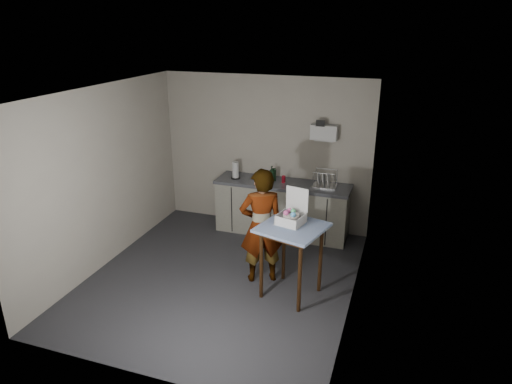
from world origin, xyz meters
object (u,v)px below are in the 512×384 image
(soap_bottle, at_px, (272,174))
(soda_can, at_px, (284,179))
(dish_rack, at_px, (324,183))
(bakery_box, at_px, (292,216))
(side_table, at_px, (292,235))
(standing_man, at_px, (261,226))
(kitchen_counter, at_px, (282,210))
(dark_bottle, at_px, (274,175))
(paper_towel, at_px, (236,171))

(soap_bottle, relative_size, soda_can, 2.31)
(dish_rack, height_order, bakery_box, bakery_box)
(side_table, bearing_deg, soap_bottle, 129.99)
(standing_man, xyz_separation_m, soap_bottle, (-0.32, 1.52, 0.23))
(side_table, bearing_deg, kitchen_counter, 124.64)
(standing_man, height_order, soap_bottle, standing_man)
(dark_bottle, bearing_deg, kitchen_counter, -14.49)
(soda_can, relative_size, paper_towel, 0.41)
(paper_towel, bearing_deg, dish_rack, 3.16)
(soda_can, relative_size, dish_rack, 0.31)
(dark_bottle, xyz_separation_m, dish_rack, (0.84, -0.00, -0.05))
(kitchen_counter, bearing_deg, soda_can, 19.44)
(standing_man, bearing_deg, soap_bottle, -105.48)
(soda_can, height_order, paper_towel, paper_towel)
(dish_rack, bearing_deg, paper_towel, -176.84)
(soda_can, relative_size, dark_bottle, 0.54)
(side_table, relative_size, standing_man, 0.61)
(side_table, bearing_deg, dish_rack, 103.36)
(kitchen_counter, height_order, side_table, side_table)
(soda_can, height_order, dish_rack, dish_rack)
(standing_man, height_order, paper_towel, standing_man)
(side_table, distance_m, soap_bottle, 1.94)
(standing_man, height_order, soda_can, standing_man)
(kitchen_counter, bearing_deg, soap_bottle, -176.53)
(dark_bottle, xyz_separation_m, paper_towel, (-0.65, -0.08, 0.03))
(soap_bottle, height_order, soda_can, soap_bottle)
(kitchen_counter, distance_m, standing_man, 1.59)
(soda_can, bearing_deg, dish_rack, 3.09)
(paper_towel, bearing_deg, bakery_box, -49.35)
(soda_can, distance_m, bakery_box, 1.77)
(soap_bottle, xyz_separation_m, paper_towel, (-0.63, -0.03, 0.00))
(kitchen_counter, xyz_separation_m, soda_can, (0.01, 0.00, 0.54))
(standing_man, relative_size, soap_bottle, 6.13)
(kitchen_counter, distance_m, dish_rack, 0.87)
(standing_man, bearing_deg, bakery_box, 136.34)
(soap_bottle, distance_m, dish_rack, 0.87)
(dark_bottle, distance_m, bakery_box, 1.86)
(dish_rack, bearing_deg, soap_bottle, -176.60)
(side_table, height_order, soap_bottle, soap_bottle)
(side_table, relative_size, soda_can, 8.57)
(paper_towel, bearing_deg, soda_can, 3.22)
(kitchen_counter, bearing_deg, dish_rack, 3.38)
(kitchen_counter, distance_m, soap_bottle, 0.64)
(soap_bottle, height_order, paper_towel, paper_towel)
(soap_bottle, bearing_deg, soda_can, 4.44)
(paper_towel, bearing_deg, soap_bottle, 2.83)
(dark_bottle, height_order, paper_towel, paper_towel)
(soap_bottle, distance_m, soda_can, 0.21)
(soap_bottle, height_order, bakery_box, bakery_box)
(bakery_box, bearing_deg, soap_bottle, 127.75)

